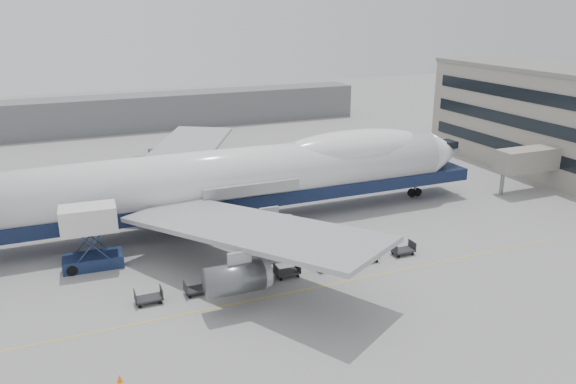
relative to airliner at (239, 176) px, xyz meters
name	(u,v)px	position (x,y,z in m)	size (l,w,h in m)	color
ground	(272,264)	(-0.64, -12.00, -5.62)	(260.00, 260.00, 0.00)	gray
apron_line	(296,291)	(-0.64, -18.00, -5.62)	(60.00, 0.15, 0.01)	gold
hangar	(98,115)	(-10.64, 58.00, -2.12)	(110.00, 8.00, 7.00)	slate
airliner	(239,176)	(0.00, 0.00, 0.00)	(67.00, 55.30, 19.98)	white
catering_truck	(90,234)	(-16.77, -5.82, -2.16)	(5.69, 4.09, 6.23)	#182649
traffic_cone	(119,379)	(-16.65, -24.98, -5.35)	(0.40, 0.40, 0.59)	orange
dolly_0	(149,298)	(-13.03, -15.02, -5.09)	(2.30, 1.35, 1.30)	#2D2D30
dolly_1	(198,288)	(-8.78, -15.02, -5.09)	(2.30, 1.35, 1.30)	#2D2D30
dolly_2	(244,280)	(-4.53, -15.02, -5.09)	(2.30, 1.35, 1.30)	#2D2D30
dolly_3	(287,271)	(-0.29, -15.02, -5.09)	(2.30, 1.35, 1.30)	#2D2D30
dolly_4	(328,264)	(3.96, -15.02, -5.09)	(2.30, 1.35, 1.30)	#2D2D30
dolly_5	(366,257)	(8.21, -15.02, -5.09)	(2.30, 1.35, 1.30)	#2D2D30
dolly_6	(403,250)	(12.46, -15.02, -5.09)	(2.30, 1.35, 1.30)	#2D2D30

